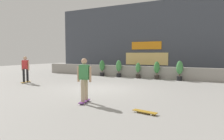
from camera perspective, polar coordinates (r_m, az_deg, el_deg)
ground_plane at (r=11.40m, az=-3.61°, el=-5.03°), size 48.00×48.00×0.00m
planter_wall at (r=16.70m, az=7.38°, el=-0.49°), size 18.00×0.40×0.90m
building_backdrop at (r=20.47m, az=11.54°, el=8.19°), size 20.00×2.08×6.50m
potted_plant_0 at (r=17.65m, az=-2.68°, el=0.74°), size 0.42×0.42×1.32m
potted_plant_1 at (r=16.90m, az=1.82°, el=0.65°), size 0.44×0.44×1.35m
potted_plant_2 at (r=16.25m, az=6.98°, el=-0.02°), size 0.36×0.36×1.18m
potted_plant_3 at (r=15.77m, az=11.92°, el=0.14°), size 0.41×0.41×1.30m
potted_plant_4 at (r=15.38m, az=17.67°, el=0.15°), size 0.45×0.45×1.37m
skater_foreground at (r=14.58m, az=-22.19°, el=0.44°), size 0.55×0.82×1.70m
skater_far_left at (r=8.09m, az=-7.43°, el=-2.20°), size 0.54×0.82×1.70m
skateboard_near_camera at (r=6.83m, az=8.79°, el=-10.97°), size 0.82×0.33×0.08m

